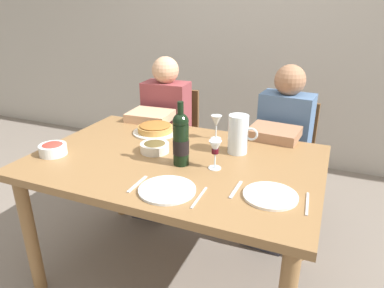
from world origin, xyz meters
name	(u,v)px	position (x,y,z in m)	size (l,w,h in m)	color
ground_plane	(178,271)	(0.00, 0.00, 0.00)	(8.00, 8.00, 0.00)	slate
back_wall	(262,17)	(0.00, 1.93, 1.40)	(8.00, 0.10, 2.80)	#B2ADA3
dining_table	(176,174)	(0.00, 0.00, 0.67)	(1.50, 1.00, 0.76)	olive
wine_bottle	(181,139)	(0.06, -0.05, 0.90)	(0.08, 0.08, 0.33)	black
water_pitcher	(238,136)	(0.28, 0.20, 0.85)	(0.16, 0.11, 0.21)	silver
baked_tart	(155,129)	(-0.28, 0.30, 0.79)	(0.28, 0.28, 0.06)	silver
salad_bowl	(53,149)	(-0.63, -0.21, 0.79)	(0.14, 0.14, 0.07)	silver
olive_bowl	(155,147)	(-0.14, 0.04, 0.79)	(0.16, 0.16, 0.06)	silver
wine_glass_left_diner	(215,149)	(0.23, -0.03, 0.86)	(0.06, 0.06, 0.15)	silver
wine_glass_right_diner	(216,122)	(0.11, 0.35, 0.87)	(0.07, 0.07, 0.15)	silver
dinner_plate_left_setting	(167,190)	(0.12, -0.33, 0.77)	(0.25, 0.25, 0.01)	silver
dinner_plate_right_setting	(270,196)	(0.54, -0.20, 0.77)	(0.23, 0.23, 0.01)	white
fork_left_setting	(137,184)	(-0.03, -0.33, 0.76)	(0.16, 0.01, 0.01)	silver
knife_left_setting	(199,197)	(0.27, -0.33, 0.76)	(0.18, 0.01, 0.01)	silver
knife_right_setting	(307,204)	(0.69, -0.20, 0.76)	(0.18, 0.01, 0.01)	silver
spoon_right_setting	(236,189)	(0.39, -0.20, 0.76)	(0.16, 0.01, 0.01)	silver
chair_left	(174,136)	(-0.45, 0.92, 0.50)	(0.42, 0.42, 0.87)	brown
diner_left	(161,132)	(-0.44, 0.68, 0.62)	(0.35, 0.52, 1.16)	#8E3D42
chair_right	(285,154)	(0.46, 0.90, 0.50)	(0.44, 0.44, 0.87)	brown
diner_right	(279,150)	(0.44, 0.67, 0.62)	(0.37, 0.53, 1.16)	#4C6B93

